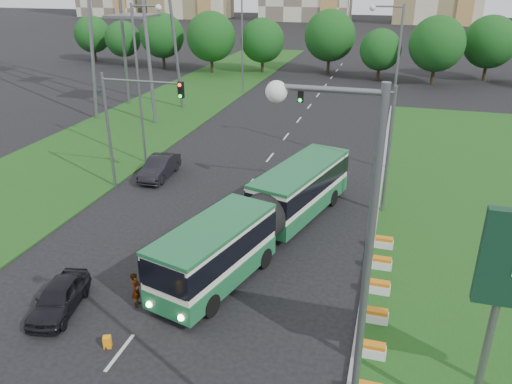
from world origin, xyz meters
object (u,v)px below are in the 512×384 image
(articulated_bus, at_px, (263,214))
(car_left_near, at_px, (59,297))
(traffic_mast_left, at_px, (128,115))
(car_left_far, at_px, (159,167))
(pedestrian, at_px, (136,290))
(shopping_trolley, at_px, (107,342))
(traffic_mast_median, at_px, (363,128))

(articulated_bus, relative_size, car_left_near, 4.24)
(traffic_mast_left, bearing_deg, car_left_near, -75.47)
(car_left_far, bearing_deg, pedestrian, -70.76)
(articulated_bus, height_order, shopping_trolley, articulated_bus)
(articulated_bus, xyz_separation_m, car_left_near, (-7.07, -8.57, -1.03))
(traffic_mast_median, xyz_separation_m, shopping_trolley, (-8.40, -15.86, -5.09))
(traffic_mast_left, relative_size, pedestrian, 4.73)
(articulated_bus, xyz_separation_m, shopping_trolley, (-3.75, -10.16, -1.46))
(traffic_mast_left, xyz_separation_m, car_left_near, (3.44, -13.27, -4.66))
(traffic_mast_median, distance_m, pedestrian, 16.22)
(traffic_mast_left, distance_m, car_left_far, 5.29)
(traffic_mast_left, relative_size, articulated_bus, 0.47)
(pedestrian, height_order, shopping_trolley, pedestrian)
(traffic_mast_left, bearing_deg, car_left_far, 76.98)
(car_left_far, bearing_deg, car_left_near, -82.88)
(articulated_bus, relative_size, car_left_far, 3.64)
(traffic_mast_median, distance_m, car_left_far, 15.34)
(traffic_mast_median, bearing_deg, pedestrian, -123.42)
(traffic_mast_median, height_order, pedestrian, traffic_mast_median)
(articulated_bus, bearing_deg, traffic_mast_left, 171.27)
(car_left_near, bearing_deg, traffic_mast_median, 39.30)
(car_left_far, distance_m, shopping_trolley, 18.51)
(articulated_bus, distance_m, pedestrian, 8.34)
(traffic_mast_median, relative_size, pedestrian, 4.73)
(traffic_mast_median, height_order, car_left_near, traffic_mast_median)
(car_left_near, bearing_deg, traffic_mast_left, 93.21)
(articulated_bus, distance_m, shopping_trolley, 10.92)
(traffic_mast_median, bearing_deg, articulated_bus, -129.18)
(traffic_mast_left, distance_m, articulated_bus, 12.07)
(traffic_mast_median, xyz_separation_m, car_left_far, (-14.56, 1.59, -4.58))
(pedestrian, bearing_deg, car_left_near, 97.18)
(traffic_mast_left, xyz_separation_m, car_left_far, (0.60, 2.59, -4.58))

